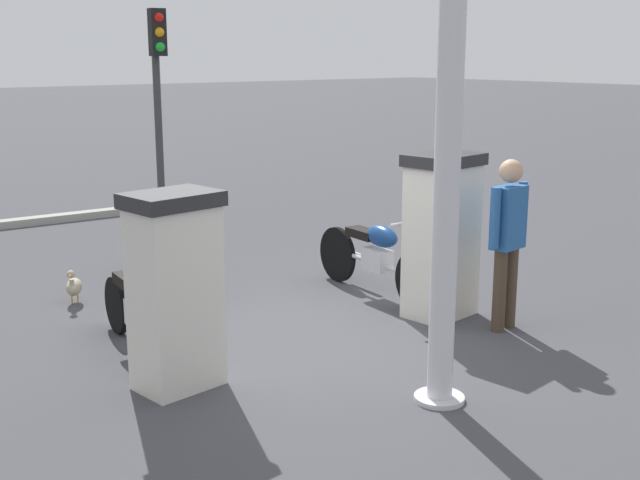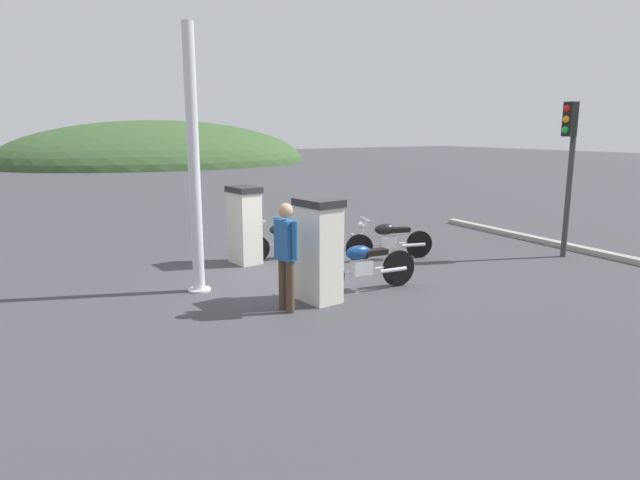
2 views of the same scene
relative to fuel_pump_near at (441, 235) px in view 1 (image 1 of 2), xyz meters
name	(u,v)px [view 1 (image 1 of 2)]	position (x,y,z in m)	size (l,w,h in m)	color
ground_plane	(296,333)	(0.46, 1.53, -0.86)	(120.00, 120.00, 0.00)	#424247
fuel_pump_near	(441,235)	(0.00, 0.00, 0.00)	(0.64, 0.82, 1.70)	silver
fuel_pump_far	(175,290)	(0.00, 3.05, -0.04)	(0.60, 0.77, 1.62)	silver
motorcycle_near_pump	(377,255)	(0.92, 0.06, -0.38)	(2.12, 0.56, 0.97)	black
motorcycle_far_pump	(140,309)	(0.87, 2.96, -0.43)	(1.87, 0.58, 0.92)	black
motorcycle_extra	(166,248)	(2.77, 1.72, -0.41)	(1.95, 0.76, 0.94)	black
attendant_person	(508,233)	(-0.70, -0.19, 0.12)	(0.26, 0.58, 1.70)	#473828
wandering_duck	(74,286)	(2.74, 2.86, -0.67)	(0.39, 0.31, 0.41)	tan
roadside_traffic_light	(158,77)	(6.23, -0.02, 1.45)	(0.39, 0.27, 3.35)	#38383A
canopy_support_pole	(449,125)	(-1.52, 1.56, 1.31)	(0.40, 0.40, 4.49)	silver
road_edge_kerb	(50,219)	(7.20, 1.53, -0.80)	(0.58, 6.09, 0.12)	#9E9E93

